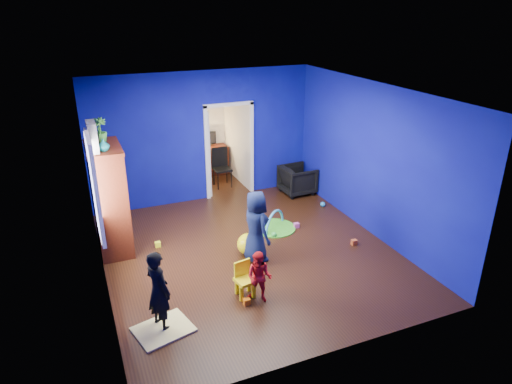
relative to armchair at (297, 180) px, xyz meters
name	(u,v)px	position (x,y,z in m)	size (l,w,h in m)	color
floor	(250,253)	(-2.09, -2.20, -0.34)	(5.00, 5.50, 0.01)	black
ceiling	(249,92)	(-2.09, -2.20, 2.56)	(5.00, 5.50, 0.01)	white
wall_back	(203,138)	(-2.09, 0.55, 1.11)	(5.00, 0.02, 2.90)	#0B0B80
wall_front	(337,255)	(-2.09, -4.95, 1.11)	(5.00, 0.02, 2.90)	#0B0B80
wall_left	(95,202)	(-4.59, -2.20, 1.11)	(0.02, 5.50, 2.90)	#0B0B80
wall_right	(373,160)	(0.41, -2.20, 1.11)	(0.02, 5.50, 2.90)	#0B0B80
alcove	(217,134)	(-1.49, 1.42, 0.91)	(1.00, 1.75, 2.50)	silver
armchair	(297,180)	(0.00, 0.00, 0.00)	(0.72, 0.74, 0.67)	black
child_black	(158,290)	(-3.99, -3.59, 0.26)	(0.43, 0.28, 1.19)	black
child_navy	(256,227)	(-2.09, -2.45, 0.31)	(0.63, 0.41, 1.30)	#0F1438
toddler_red	(259,277)	(-2.49, -3.56, 0.07)	(0.40, 0.31, 0.82)	red
vase	(103,145)	(-4.31, -1.34, 1.72)	(0.19, 0.19, 0.20)	#0D596C
potted_plant	(100,130)	(-4.31, -0.82, 1.84)	(0.24, 0.24, 0.43)	#3C9034
tv_armoire	(110,199)	(-4.31, -1.04, 0.64)	(0.58, 1.14, 1.96)	#3F1A0A
crt_tv	(112,197)	(-4.27, -1.04, 0.68)	(0.46, 0.70, 0.54)	silver
yellow_blanket	(163,329)	(-3.99, -3.69, -0.32)	(0.75, 0.60, 0.03)	#F2E07A
hopper_ball	(248,244)	(-2.14, -2.20, -0.14)	(0.39, 0.39, 0.39)	yellow
kid_chair	(245,282)	(-2.64, -3.36, -0.09)	(0.28, 0.28, 0.50)	yellow
play_mat	(275,228)	(-1.27, -1.48, -0.32)	(0.84, 0.84, 0.02)	green
toy_arch	(275,228)	(-1.27, -1.48, -0.32)	(0.76, 0.76, 0.05)	#3F8CD8
window_left	(93,187)	(-4.58, -1.85, 1.21)	(0.03, 0.95, 1.55)	white
curtain	(100,191)	(-4.46, -1.30, 0.91)	(0.14, 0.42, 2.40)	slate
doorway	(229,152)	(-1.49, 0.55, 0.71)	(1.16, 0.10, 2.10)	white
study_desk	(211,160)	(-1.49, 2.06, 0.04)	(0.88, 0.44, 0.75)	#3D140A
desk_monitor	(208,138)	(-1.49, 2.18, 0.61)	(0.40, 0.05, 0.32)	black
desk_lamp	(199,140)	(-1.77, 2.12, 0.59)	(0.14, 0.14, 0.14)	#FFD88C
folding_chair	(222,169)	(-1.49, 1.10, 0.12)	(0.40, 0.40, 0.92)	black
book_shelf	(207,97)	(-1.49, 2.17, 1.68)	(0.88, 0.24, 0.04)	white
toy_0	(354,242)	(-0.18, -2.66, -0.29)	(0.10, 0.08, 0.10)	#DF5A25
toy_1	(323,204)	(0.17, -0.91, -0.28)	(0.11, 0.11, 0.11)	#2491CD
toy_2	(247,302)	(-2.71, -3.59, -0.29)	(0.10, 0.08, 0.10)	orange
toy_3	(274,234)	(-1.44, -1.80, -0.28)	(0.11, 0.11, 0.11)	green
toy_4	(296,225)	(-0.85, -1.61, -0.29)	(0.10, 0.08, 0.10)	#CE4D9D
toy_5	(158,244)	(-3.59, -1.32, -0.29)	(0.10, 0.08, 0.10)	#F3FA1B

